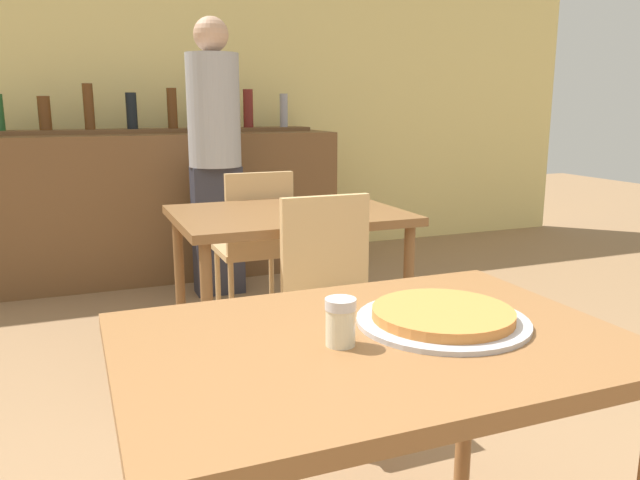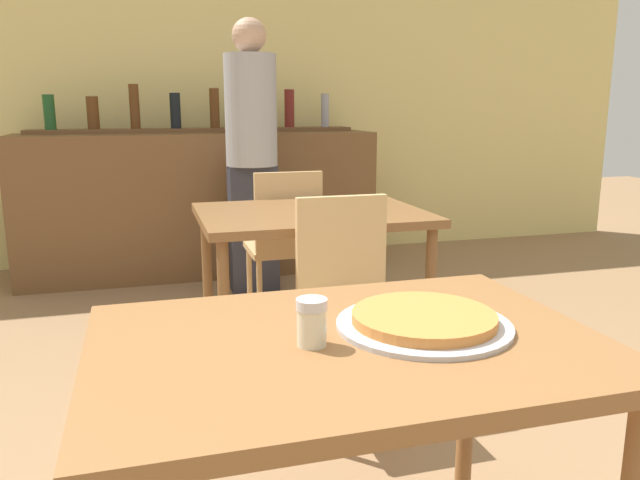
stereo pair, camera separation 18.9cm
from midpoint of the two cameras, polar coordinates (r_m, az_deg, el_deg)
wall_back at (r=5.21m, az=-16.76°, el=13.32°), size 8.00×0.05×2.80m
dining_table_near at (r=1.42m, az=0.93°, el=-12.06°), size 1.11×0.78×0.76m
dining_table_far at (r=3.00m, az=-4.76°, el=1.02°), size 1.06×0.81×0.76m
bar_counter at (r=4.76m, az=-15.54°, el=2.99°), size 2.60×0.56×1.06m
bar_back_shelf at (r=4.84m, az=-16.33°, el=10.29°), size 2.39×0.24×0.35m
chair_far_side_front at (r=2.51m, az=-0.80°, el=-5.00°), size 0.40×0.40×0.90m
chair_far_side_back at (r=3.57m, az=-7.44°, el=0.12°), size 0.40×0.40×0.90m
pizza_tray at (r=1.48m, az=7.56°, el=-7.04°), size 0.40×0.40×0.04m
cheese_shaker at (r=1.33m, az=-2.22°, el=-7.54°), size 0.07×0.07×0.10m
person_standing at (r=4.18m, az=-10.88°, el=8.29°), size 0.34×0.34×1.80m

